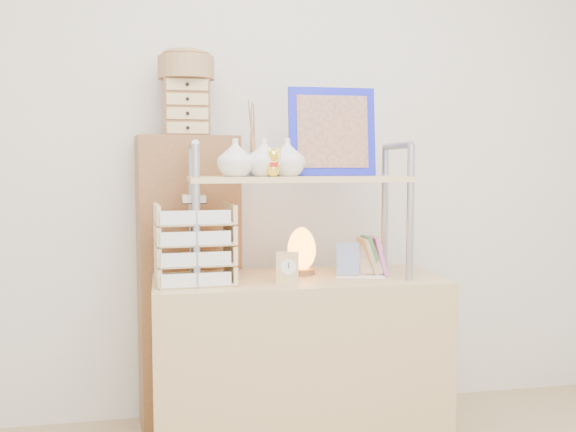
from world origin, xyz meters
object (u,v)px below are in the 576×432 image
(desk, at_px, (299,365))
(salt_lamp, at_px, (301,250))
(cabinet, at_px, (189,283))
(letter_tray, at_px, (195,248))

(desk, distance_m, salt_lamp, 0.48)
(cabinet, relative_size, letter_tray, 3.84)
(salt_lamp, bearing_deg, desk, -111.54)
(letter_tray, relative_size, salt_lamp, 1.73)
(cabinet, height_order, letter_tray, cabinet)
(letter_tray, bearing_deg, cabinet, 90.93)
(cabinet, xyz_separation_m, letter_tray, (0.01, -0.41, 0.22))
(desk, bearing_deg, letter_tray, -174.33)
(salt_lamp, bearing_deg, cabinet, 147.31)
(desk, relative_size, salt_lamp, 5.91)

